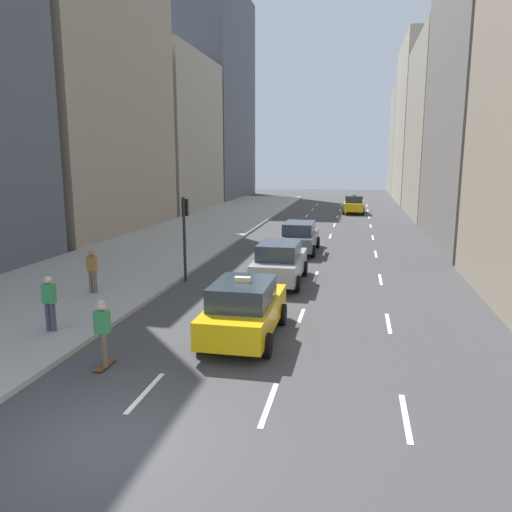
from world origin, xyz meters
TOP-DOWN VIEW (x-y plane):
  - ground_plane at (0.00, 0.00)m, footprint 160.00×160.00m
  - sidewalk_left at (-7.00, 27.00)m, footprint 8.00×66.00m
  - lane_markings at (2.60, 23.00)m, footprint 5.72×56.00m
  - building_row_left at (-14.00, 35.14)m, footprint 6.00×66.76m
  - building_row_right at (12.00, 34.71)m, footprint 6.00×77.55m
  - taxi_lead at (4.00, 41.18)m, footprint 2.02×4.40m
  - taxi_second at (1.20, 5.83)m, footprint 2.02×4.40m
  - sedan_black_near at (1.20, 12.57)m, footprint 2.02×4.59m
  - sedan_silver_behind at (1.20, 19.81)m, footprint 2.02×4.80m
  - skateboarder at (-1.77, 3.11)m, footprint 0.36×0.80m
  - pedestrian_near_curb at (-4.41, 4.88)m, footprint 0.36×0.22m
  - pedestrian_mid_block at (-5.39, 9.06)m, footprint 0.36×0.22m
  - traffic_light_pole at (-2.75, 12.05)m, footprint 0.24×0.42m

SIDE VIEW (x-z plane):
  - ground_plane at x=0.00m, z-range 0.00..0.00m
  - lane_markings at x=2.60m, z-range 0.00..0.01m
  - sidewalk_left at x=-7.00m, z-range 0.00..0.15m
  - sedan_silver_behind at x=1.20m, z-range 0.02..1.72m
  - taxi_lead at x=4.00m, z-range -0.05..1.82m
  - taxi_second at x=1.20m, z-range -0.05..1.82m
  - sedan_black_near at x=1.20m, z-range 0.01..1.77m
  - skateboarder at x=-1.77m, z-range 0.09..1.84m
  - pedestrian_near_curb at x=-4.41m, z-range 0.24..1.89m
  - pedestrian_mid_block at x=-5.39m, z-range 0.24..1.89m
  - traffic_light_pole at x=-2.75m, z-range 0.61..4.21m
  - building_row_right at x=12.00m, z-range -2.46..23.64m
  - building_row_left at x=-14.00m, z-range -2.33..24.26m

